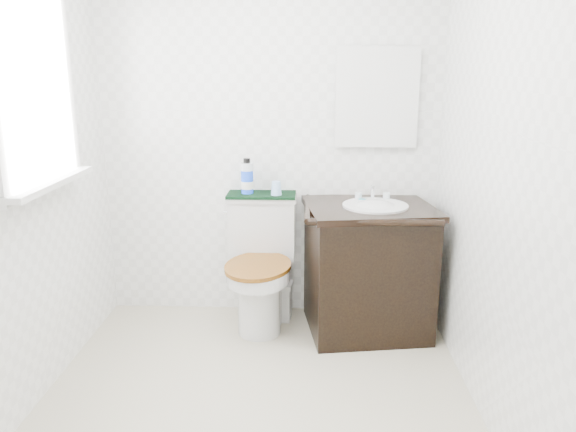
# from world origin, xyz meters

# --- Properties ---
(floor) EXTENTS (2.40, 2.40, 0.00)m
(floor) POSITION_xyz_m (0.00, 0.00, 0.00)
(floor) COLOR #B9AD95
(floor) RESTS_ON ground
(wall_back) EXTENTS (2.40, 0.00, 2.40)m
(wall_back) POSITION_xyz_m (0.00, 1.20, 1.20)
(wall_back) COLOR white
(wall_back) RESTS_ON ground
(wall_front) EXTENTS (2.40, 0.00, 2.40)m
(wall_front) POSITION_xyz_m (0.00, -1.20, 1.20)
(wall_front) COLOR white
(wall_front) RESTS_ON ground
(wall_left) EXTENTS (0.00, 2.40, 2.40)m
(wall_left) POSITION_xyz_m (-1.10, 0.00, 1.20)
(wall_left) COLOR white
(wall_left) RESTS_ON ground
(wall_right) EXTENTS (0.00, 2.40, 2.40)m
(wall_right) POSITION_xyz_m (1.10, 0.00, 1.20)
(wall_right) COLOR white
(wall_right) RESTS_ON ground
(window) EXTENTS (0.02, 0.70, 0.90)m
(window) POSITION_xyz_m (-1.07, 0.25, 1.55)
(window) COLOR white
(window) RESTS_ON wall_left
(mirror) EXTENTS (0.50, 0.02, 0.60)m
(mirror) POSITION_xyz_m (0.68, 1.18, 1.45)
(mirror) COLOR silver
(mirror) RESTS_ON wall_back
(toilet) EXTENTS (0.47, 0.66, 0.83)m
(toilet) POSITION_xyz_m (-0.05, 0.97, 0.36)
(toilet) COLOR silver
(toilet) RESTS_ON floor
(vanity) EXTENTS (0.84, 0.75, 0.92)m
(vanity) POSITION_xyz_m (0.63, 0.90, 0.43)
(vanity) COLOR black
(vanity) RESTS_ON floor
(trash_bin) EXTENTS (0.19, 0.16, 0.26)m
(trash_bin) POSITION_xyz_m (0.06, 1.02, 0.13)
(trash_bin) COLOR silver
(trash_bin) RESTS_ON floor
(towel) EXTENTS (0.44, 0.22, 0.02)m
(towel) POSITION_xyz_m (-0.05, 1.09, 0.84)
(towel) COLOR black
(towel) RESTS_ON toilet
(mouthwash_bottle) EXTENTS (0.08, 0.08, 0.23)m
(mouthwash_bottle) POSITION_xyz_m (-0.14, 1.09, 0.95)
(mouthwash_bottle) COLOR blue
(mouthwash_bottle) RESTS_ON towel
(cup) EXTENTS (0.07, 0.07, 0.09)m
(cup) POSITION_xyz_m (0.05, 1.05, 0.89)
(cup) COLOR #97C4F7
(cup) RESTS_ON towel
(soap_bar) EXTENTS (0.07, 0.04, 0.02)m
(soap_bar) POSITION_xyz_m (0.59, 1.01, 0.83)
(soap_bar) COLOR #19697A
(soap_bar) RESTS_ON vanity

